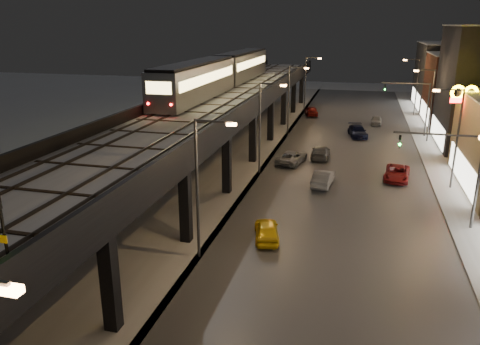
# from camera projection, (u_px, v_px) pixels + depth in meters

# --- Properties ---
(road_surface) EXTENTS (17.00, 120.00, 0.06)m
(road_surface) POSITION_uv_depth(u_px,v_px,m) (345.00, 168.00, 48.27)
(road_surface) COLOR #46474D
(road_surface) RESTS_ON ground
(sidewalk_right) EXTENTS (4.00, 120.00, 0.14)m
(sidewalk_right) POSITION_uv_depth(u_px,v_px,m) (449.00, 175.00, 45.86)
(sidewalk_right) COLOR #9FA1A8
(sidewalk_right) RESTS_ON ground
(under_viaduct_pavement) EXTENTS (11.00, 120.00, 0.06)m
(under_viaduct_pavement) POSITION_uv_depth(u_px,v_px,m) (220.00, 159.00, 51.49)
(under_viaduct_pavement) COLOR #9FA1A8
(under_viaduct_pavement) RESTS_ON ground
(elevated_viaduct) EXTENTS (9.00, 100.00, 6.30)m
(elevated_viaduct) POSITION_uv_depth(u_px,v_px,m) (210.00, 114.00, 46.88)
(elevated_viaduct) COLOR black
(elevated_viaduct) RESTS_ON ground
(viaduct_trackbed) EXTENTS (8.40, 100.00, 0.32)m
(viaduct_trackbed) POSITION_uv_depth(u_px,v_px,m) (210.00, 106.00, 46.77)
(viaduct_trackbed) COLOR #B2B7C1
(viaduct_trackbed) RESTS_ON elevated_viaduct
(viaduct_parapet_streetside) EXTENTS (0.30, 100.00, 1.10)m
(viaduct_parapet_streetside) POSITION_uv_depth(u_px,v_px,m) (253.00, 103.00, 45.61)
(viaduct_parapet_streetside) COLOR black
(viaduct_parapet_streetside) RESTS_ON elevated_viaduct
(viaduct_parapet_far) EXTENTS (0.30, 100.00, 1.10)m
(viaduct_parapet_far) POSITION_uv_depth(u_px,v_px,m) (170.00, 100.00, 47.69)
(viaduct_parapet_far) COLOR black
(viaduct_parapet_far) RESTS_ON elevated_viaduct
(building_e) EXTENTS (12.20, 12.20, 10.16)m
(building_e) POSITION_uv_depth(u_px,v_px,m) (472.00, 90.00, 67.67)
(building_e) COLOR #532617
(building_e) RESTS_ON ground
(building_f) EXTENTS (12.20, 16.20, 11.16)m
(building_f) POSITION_uv_depth(u_px,v_px,m) (455.00, 76.00, 80.43)
(building_f) COLOR black
(building_f) RESTS_ON ground
(streetlight_left_1) EXTENTS (2.57, 0.28, 9.00)m
(streetlight_left_1) POSITION_uv_depth(u_px,v_px,m) (201.00, 180.00, 28.29)
(streetlight_left_1) COLOR #38383A
(streetlight_left_1) RESTS_ON ground
(streetlight_left_2) EXTENTS (2.57, 0.28, 9.00)m
(streetlight_left_2) POSITION_uv_depth(u_px,v_px,m) (263.00, 122.00, 44.89)
(streetlight_left_2) COLOR #38383A
(streetlight_left_2) RESTS_ON ground
(streetlight_right_2) EXTENTS (2.56, 0.28, 9.00)m
(streetlight_right_2) POSITION_uv_depth(u_px,v_px,m) (455.00, 132.00, 40.78)
(streetlight_right_2) COLOR #38383A
(streetlight_right_2) RESTS_ON ground
(streetlight_left_3) EXTENTS (2.57, 0.28, 9.00)m
(streetlight_left_3) POSITION_uv_depth(u_px,v_px,m) (291.00, 95.00, 61.48)
(streetlight_left_3) COLOR #38383A
(streetlight_left_3) RESTS_ON ground
(streetlight_right_3) EXTENTS (2.56, 0.28, 9.00)m
(streetlight_right_3) POSITION_uv_depth(u_px,v_px,m) (429.00, 101.00, 57.38)
(streetlight_right_3) COLOR #38383A
(streetlight_right_3) RESTS_ON ground
(streetlight_left_4) EXTENTS (2.57, 0.28, 9.00)m
(streetlight_left_4) POSITION_uv_depth(u_px,v_px,m) (307.00, 80.00, 78.07)
(streetlight_left_4) COLOR #38383A
(streetlight_left_4) RESTS_ON ground
(streetlight_right_4) EXTENTS (2.56, 0.28, 9.00)m
(streetlight_right_4) POSITION_uv_depth(u_px,v_px,m) (415.00, 83.00, 73.97)
(streetlight_right_4) COLOR #38383A
(streetlight_right_4) RESTS_ON ground
(traffic_light_rig_a) EXTENTS (6.10, 0.34, 7.00)m
(traffic_light_rig_a) POSITION_uv_depth(u_px,v_px,m) (462.00, 169.00, 32.92)
(traffic_light_rig_a) COLOR #38383A
(traffic_light_rig_a) RESTS_ON ground
(traffic_light_rig_b) EXTENTS (6.10, 0.34, 7.00)m
(traffic_light_rig_b) POSITION_uv_depth(u_px,v_px,m) (419.00, 102.00, 60.58)
(traffic_light_rig_b) COLOR #38383A
(traffic_light_rig_b) RESTS_ON ground
(subway_train) EXTENTS (3.21, 38.88, 3.85)m
(subway_train) POSITION_uv_depth(u_px,v_px,m) (222.00, 72.00, 58.48)
(subway_train) COLOR gray
(subway_train) RESTS_ON viaduct_trackbed
(car_taxi) EXTENTS (2.52, 4.29, 1.37)m
(car_taxi) POSITION_uv_depth(u_px,v_px,m) (267.00, 231.00, 32.15)
(car_taxi) COLOR yellow
(car_taxi) RESTS_ON ground
(car_near_white) EXTENTS (1.90, 4.48, 1.44)m
(car_near_white) POSITION_uv_depth(u_px,v_px,m) (323.00, 179.00, 42.83)
(car_near_white) COLOR gray
(car_near_white) RESTS_ON ground
(car_mid_silver) EXTENTS (3.17, 5.25, 1.36)m
(car_mid_silver) POSITION_uv_depth(u_px,v_px,m) (292.00, 158.00, 49.67)
(car_mid_silver) COLOR gray
(car_mid_silver) RESTS_ON ground
(car_mid_dark) EXTENTS (1.99, 4.73, 1.37)m
(car_mid_dark) POSITION_uv_depth(u_px,v_px,m) (320.00, 153.00, 51.59)
(car_mid_dark) COLOR #444547
(car_mid_dark) RESTS_ON ground
(car_far_white) EXTENTS (2.81, 4.76, 1.52)m
(car_far_white) POSITION_uv_depth(u_px,v_px,m) (311.00, 111.00, 75.40)
(car_far_white) COLOR maroon
(car_far_white) RESTS_ON ground
(car_onc_dark) EXTENTS (2.77, 5.02, 1.33)m
(car_onc_dark) POSITION_uv_depth(u_px,v_px,m) (397.00, 174.00, 44.43)
(car_onc_dark) COLOR maroon
(car_onc_dark) RESTS_ON ground
(car_onc_white) EXTENTS (2.95, 5.30, 1.45)m
(car_onc_white) POSITION_uv_depth(u_px,v_px,m) (358.00, 132.00, 61.26)
(car_onc_white) COLOR black
(car_onc_white) RESTS_ON ground
(car_onc_red) EXTENTS (1.63, 3.74, 1.26)m
(car_onc_red) POSITION_uv_depth(u_px,v_px,m) (376.00, 121.00, 68.72)
(car_onc_red) COLOR gray
(car_onc_red) RESTS_ON ground
(sign_mcdonalds) EXTENTS (2.60, 0.69, 8.75)m
(sign_mcdonalds) POSITION_uv_depth(u_px,v_px,m) (463.00, 104.00, 44.51)
(sign_mcdonalds) COLOR #38383A
(sign_mcdonalds) RESTS_ON ground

